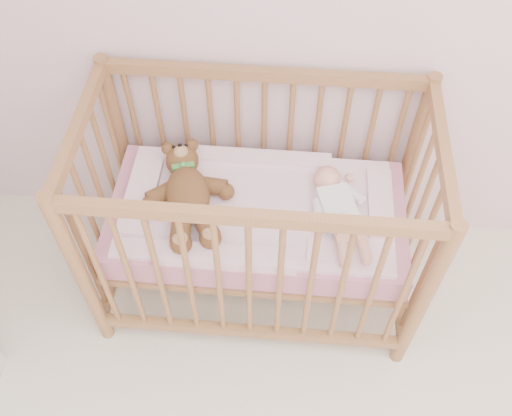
# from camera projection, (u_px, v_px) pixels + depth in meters

# --- Properties ---
(crib) EXTENTS (1.36, 0.76, 1.00)m
(crib) POSITION_uv_depth(u_px,v_px,m) (257.00, 216.00, 2.38)
(crib) COLOR #A87847
(crib) RESTS_ON floor
(mattress) EXTENTS (1.22, 0.62, 0.13)m
(mattress) POSITION_uv_depth(u_px,v_px,m) (257.00, 218.00, 2.39)
(mattress) COLOR pink
(mattress) RESTS_ON crib
(blanket) EXTENTS (1.10, 0.58, 0.06)m
(blanket) POSITION_uv_depth(u_px,v_px,m) (257.00, 207.00, 2.33)
(blanket) COLOR #FBADCD
(blanket) RESTS_ON mattress
(baby) EXTENTS (0.38, 0.55, 0.12)m
(baby) POSITION_uv_depth(u_px,v_px,m) (338.00, 205.00, 2.24)
(baby) COLOR white
(baby) RESTS_ON blanket
(teddy_bear) EXTENTS (0.53, 0.64, 0.15)m
(teddy_bear) POSITION_uv_depth(u_px,v_px,m) (188.00, 194.00, 2.27)
(teddy_bear) COLOR brown
(teddy_bear) RESTS_ON blanket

